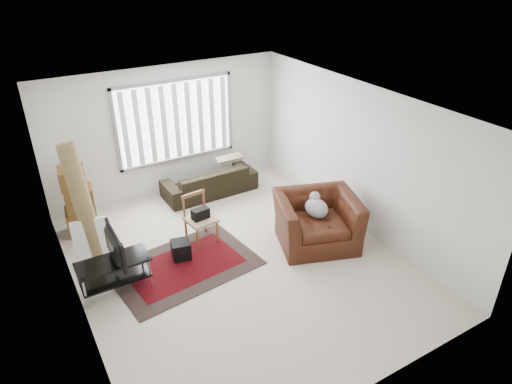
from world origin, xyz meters
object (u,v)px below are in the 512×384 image
tv_stand (114,269)px  sofa (209,177)px  armchair (317,217)px  side_chair (200,217)px  moving_boxes (79,203)px

tv_stand → sofa: (2.60, 2.12, -0.01)m
armchair → tv_stand: bearing=-169.2°
tv_stand → side_chair: bearing=18.2°
tv_stand → side_chair: (1.69, 0.56, 0.11)m
tv_stand → armchair: 3.47m
sofa → moving_boxes: bearing=2.8°
side_chair → armchair: bearing=-38.8°
tv_stand → moving_boxes: bearing=92.3°
side_chair → armchair: (1.74, -1.09, 0.02)m
moving_boxes → side_chair: (1.76, -1.39, -0.11)m
tv_stand → side_chair: side_chair is taller
sofa → armchair: bearing=106.5°
tv_stand → moving_boxes: 1.96m
moving_boxes → armchair: moving_boxes is taller
tv_stand → sofa: sofa is taller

